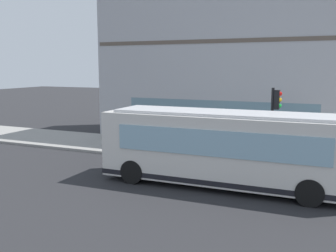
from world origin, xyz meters
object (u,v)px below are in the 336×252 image
Objects in this scene: fire_hydrant at (319,163)px; pedestrian_walking_along_curb at (243,140)px; traffic_light_near_corner at (275,112)px; newspaper_vending_box at (154,134)px; pedestrian_by_light_pole at (285,138)px; pedestrian_near_hydrant at (303,142)px; city_bus_nearside at (224,149)px.

pedestrian_walking_along_curb reaches higher than fire_hydrant.
traffic_light_near_corner is 4.14× the size of newspaper_vending_box.
pedestrian_walking_along_curb is at bearing 107.95° from pedestrian_by_light_pole.
pedestrian_by_light_pole reaches higher than fire_hydrant.
pedestrian_by_light_pole is at bearing -99.65° from newspaper_vending_box.
pedestrian_near_hydrant is at bearing -27.81° from traffic_light_near_corner.
traffic_light_near_corner is 2.40× the size of pedestrian_near_hydrant.
fire_hydrant is 0.82× the size of newspaper_vending_box.
pedestrian_near_hydrant is 9.17m from newspaper_vending_box.
pedestrian_near_hydrant is at bearing -78.95° from pedestrian_by_light_pole.
pedestrian_walking_along_curb is 1.01× the size of pedestrian_near_hydrant.
traffic_light_near_corner is 2.38× the size of pedestrian_walking_along_curb.
pedestrian_near_hydrant is (0.18, -0.90, -0.16)m from pedestrian_by_light_pole.
pedestrian_near_hydrant is (0.83, -2.94, -0.01)m from pedestrian_walking_along_curb.
pedestrian_by_light_pole is at bearing -17.10° from city_bus_nearside.
city_bus_nearside is 4.92m from pedestrian_walking_along_curb.
traffic_light_near_corner is 2.81m from pedestrian_walking_along_curb.
city_bus_nearside is at bearing 162.90° from pedestrian_by_light_pole.
pedestrian_near_hydrant is at bearing 21.66° from fire_hydrant.
pedestrian_near_hydrant is (2.27, 0.90, 0.52)m from fire_hydrant.
pedestrian_by_light_pole reaches higher than pedestrian_walking_along_curb.
city_bus_nearside is at bearing -136.97° from newspaper_vending_box.
newspaper_vending_box is (1.39, 8.17, -0.59)m from pedestrian_by_light_pole.
fire_hydrant is at bearing -110.52° from pedestrian_walking_along_curb.
newspaper_vending_box is at bearing 82.39° from pedestrian_near_hydrant.
fire_hydrant is at bearing -158.34° from pedestrian_near_hydrant.
fire_hydrant is 10.57m from newspaper_vending_box.
traffic_light_near_corner reaches higher than pedestrian_walking_along_curb.
newspaper_vending_box is at bearing 70.75° from fire_hydrant.
traffic_light_near_corner is 2.56m from pedestrian_by_light_pole.
fire_hydrant is (3.44, -3.51, -1.04)m from city_bus_nearside.
pedestrian_by_light_pole is 0.94m from pedestrian_near_hydrant.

